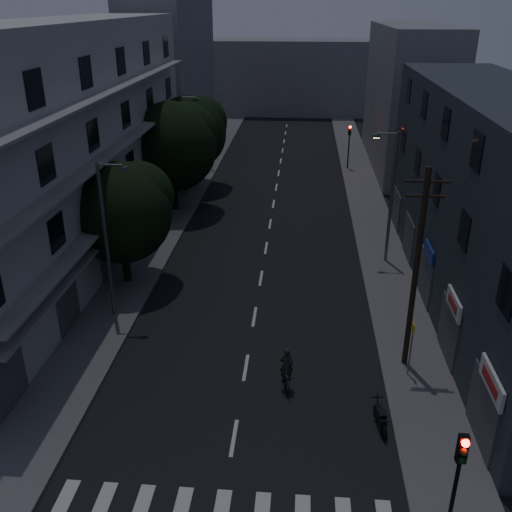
# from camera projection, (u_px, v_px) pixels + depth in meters

# --- Properties ---
(ground) EXTENTS (160.00, 160.00, 0.00)m
(ground) POSITION_uv_depth(u_px,v_px,m) (271.00, 221.00, 42.25)
(ground) COLOR black
(ground) RESTS_ON ground
(sidewalk_left) EXTENTS (3.00, 90.00, 0.15)m
(sidewalk_left) POSITION_uv_depth(u_px,v_px,m) (171.00, 218.00, 42.79)
(sidewalk_left) COLOR #565659
(sidewalk_left) RESTS_ON ground
(sidewalk_right) EXTENTS (3.00, 90.00, 0.15)m
(sidewalk_right) POSITION_uv_depth(u_px,v_px,m) (373.00, 223.00, 41.65)
(sidewalk_right) COLOR #565659
(sidewalk_right) RESTS_ON ground
(lane_markings) EXTENTS (0.15, 60.50, 0.01)m
(lane_markings) POSITION_uv_depth(u_px,v_px,m) (275.00, 195.00, 47.93)
(lane_markings) COLOR beige
(lane_markings) RESTS_ON ground
(building_left) EXTENTS (7.00, 36.00, 14.00)m
(building_left) POSITION_uv_depth(u_px,v_px,m) (64.00, 147.00, 33.93)
(building_left) COLOR #ADADA8
(building_left) RESTS_ON ground
(building_right) EXTENTS (6.19, 28.00, 11.00)m
(building_right) POSITION_uv_depth(u_px,v_px,m) (493.00, 203.00, 29.09)
(building_right) COLOR #282E36
(building_right) RESTS_ON ground
(building_far_left) EXTENTS (6.00, 20.00, 16.00)m
(building_far_left) POSITION_uv_depth(u_px,v_px,m) (172.00, 72.00, 60.79)
(building_far_left) COLOR slate
(building_far_left) RESTS_ON ground
(building_far_right) EXTENTS (6.00, 20.00, 13.00)m
(building_far_right) POSITION_uv_depth(u_px,v_px,m) (408.00, 98.00, 54.13)
(building_far_right) COLOR slate
(building_far_right) RESTS_ON ground
(building_far_end) EXTENTS (24.00, 8.00, 10.00)m
(building_far_end) POSITION_uv_depth(u_px,v_px,m) (290.00, 77.00, 81.11)
(building_far_end) COLOR slate
(building_far_end) RESTS_ON ground
(tree_near) EXTENTS (5.66, 5.66, 6.99)m
(tree_near) POSITION_uv_depth(u_px,v_px,m) (122.00, 209.00, 31.31)
(tree_near) COLOR black
(tree_near) RESTS_ON sidewalk_left
(tree_mid) EXTENTS (6.66, 6.66, 8.20)m
(tree_mid) POSITION_uv_depth(u_px,v_px,m) (173.00, 143.00, 42.35)
(tree_mid) COLOR black
(tree_mid) RESTS_ON sidewalk_left
(tree_far) EXTENTS (6.23, 6.23, 7.70)m
(tree_far) POSITION_uv_depth(u_px,v_px,m) (190.00, 130.00, 48.06)
(tree_far) COLOR black
(tree_far) RESTS_ON sidewalk_left
(traffic_signal_near) EXTENTS (0.28, 0.37, 4.10)m
(traffic_signal_near) POSITION_uv_depth(u_px,v_px,m) (459.00, 469.00, 15.79)
(traffic_signal_near) COLOR black
(traffic_signal_near) RESTS_ON sidewalk_right
(traffic_signal_far_right) EXTENTS (0.28, 0.37, 4.10)m
(traffic_signal_far_right) POSITION_uv_depth(u_px,v_px,m) (349.00, 138.00, 53.91)
(traffic_signal_far_right) COLOR black
(traffic_signal_far_right) RESTS_ON sidewalk_right
(traffic_signal_far_left) EXTENTS (0.28, 0.37, 4.10)m
(traffic_signal_far_left) POSITION_uv_depth(u_px,v_px,m) (210.00, 138.00, 53.75)
(traffic_signal_far_left) COLOR black
(traffic_signal_far_left) RESTS_ON sidewalk_left
(street_lamp_left_near) EXTENTS (1.51, 0.25, 8.00)m
(street_lamp_left_near) POSITION_uv_depth(u_px,v_px,m) (108.00, 234.00, 27.67)
(street_lamp_left_near) COLOR #53565B
(street_lamp_left_near) RESTS_ON sidewalk_left
(street_lamp_right) EXTENTS (1.51, 0.25, 8.00)m
(street_lamp_right) POSITION_uv_depth(u_px,v_px,m) (390.00, 192.00, 33.80)
(street_lamp_right) COLOR slate
(street_lamp_right) RESTS_ON sidewalk_right
(street_lamp_left_far) EXTENTS (1.51, 0.25, 8.00)m
(street_lamp_left_far) POSITION_uv_depth(u_px,v_px,m) (185.00, 141.00, 45.95)
(street_lamp_left_far) COLOR #525659
(street_lamp_left_far) RESTS_ON sidewalk_left
(utility_pole) EXTENTS (1.80, 0.24, 9.00)m
(utility_pole) POSITION_uv_depth(u_px,v_px,m) (416.00, 267.00, 23.60)
(utility_pole) COLOR black
(utility_pole) RESTS_ON sidewalk_right
(bus_stop_sign) EXTENTS (0.06, 0.35, 2.52)m
(bus_stop_sign) POSITION_uv_depth(u_px,v_px,m) (412.00, 340.00, 24.03)
(bus_stop_sign) COLOR #595B60
(bus_stop_sign) RESTS_ON sidewalk_right
(motorcycle) EXTENTS (0.52, 1.77, 1.14)m
(motorcycle) POSITION_uv_depth(u_px,v_px,m) (380.00, 418.00, 21.66)
(motorcycle) COLOR black
(motorcycle) RESTS_ON ground
(cyclist) EXTENTS (0.81, 1.64, 1.99)m
(cyclist) POSITION_uv_depth(u_px,v_px,m) (286.00, 375.00, 23.79)
(cyclist) COLOR black
(cyclist) RESTS_ON ground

